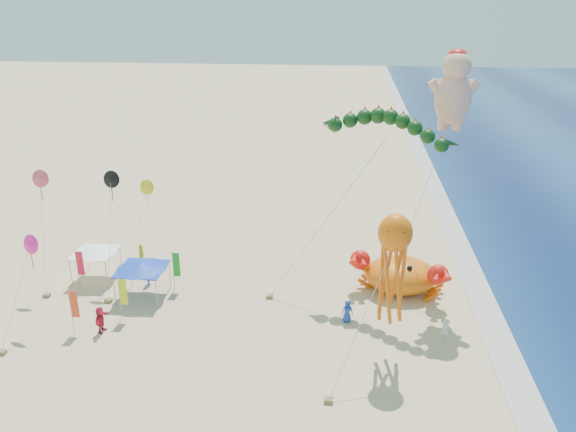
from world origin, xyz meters
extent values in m
plane|color=#D1B784|center=(0.00, 0.00, 0.00)|extent=(320.00, 320.00, 0.00)
plane|color=silver|center=(12.00, 0.00, 0.01)|extent=(320.00, 320.00, 0.00)
ellipsoid|color=orange|center=(6.16, 4.33, 1.27)|extent=(6.43, 5.85, 2.54)
sphere|color=red|center=(3.32, 3.27, 2.39)|extent=(1.51, 1.51, 1.51)
sphere|color=black|center=(5.36, 3.44, 2.39)|extent=(0.39, 0.39, 0.39)
sphere|color=red|center=(8.99, 3.27, 2.39)|extent=(1.51, 1.51, 1.51)
sphere|color=black|center=(6.96, 3.44, 2.39)|extent=(0.39, 0.39, 0.39)
cone|color=black|center=(0.21, 4.41, 12.16)|extent=(1.29, 0.95, 1.05)
cylinder|color=#B2B2B2|center=(0.59, 3.23, 5.90)|extent=(7.91, 2.39, 11.51)
cube|color=olive|center=(-3.34, 2.06, 0.12)|extent=(0.50, 0.35, 0.25)
ellipsoid|color=#EFAC92|center=(8.77, 5.36, 14.18)|extent=(2.46, 2.02, 3.61)
sphere|color=#EFAC92|center=(8.77, 5.13, 16.29)|extent=(1.89, 1.89, 1.89)
ellipsoid|color=red|center=(8.77, 5.25, 16.96)|extent=(1.22, 1.22, 0.86)
cylinder|color=#B2B2B2|center=(7.15, 5.37, 6.44)|extent=(3.28, 0.06, 12.60)
cube|color=olive|center=(5.53, 5.38, 0.12)|extent=(0.50, 0.35, 0.25)
ellipsoid|color=orange|center=(4.76, -4.01, 8.06)|extent=(1.97, 1.77, 2.26)
cylinder|color=#B2B2B2|center=(3.09, -6.44, 3.78)|extent=(3.39, 4.92, 7.28)
cube|color=olive|center=(1.42, -8.88, 0.12)|extent=(0.50, 0.35, 0.25)
cylinder|color=gray|center=(-14.05, -0.23, 1.10)|extent=(0.06, 0.06, 2.20)
cylinder|color=gray|center=(-11.01, -0.23, 1.10)|extent=(0.06, 0.06, 2.20)
cylinder|color=gray|center=(-14.05, 2.82, 1.10)|extent=(0.06, 0.06, 2.20)
cylinder|color=gray|center=(-11.01, 2.82, 1.10)|extent=(0.06, 0.06, 2.20)
cube|color=#1439B3|center=(-12.53, 1.29, 2.24)|extent=(3.29, 3.29, 0.08)
cone|color=#1439B3|center=(-12.53, 1.29, 2.48)|extent=(3.61, 3.61, 0.45)
cylinder|color=gray|center=(-18.50, 2.17, 1.10)|extent=(0.06, 0.06, 2.20)
cylinder|color=gray|center=(-15.70, 2.17, 1.10)|extent=(0.06, 0.06, 2.20)
cylinder|color=gray|center=(-18.50, 4.97, 1.10)|extent=(0.06, 0.06, 2.20)
cylinder|color=gray|center=(-15.70, 4.97, 1.10)|extent=(0.06, 0.06, 2.20)
cube|color=white|center=(-17.10, 3.57, 2.24)|extent=(3.04, 3.04, 0.08)
cone|color=white|center=(-17.10, 3.57, 2.48)|extent=(3.34, 3.34, 0.45)
cylinder|color=gray|center=(-12.93, -1.93, 1.60)|extent=(0.05, 0.05, 3.20)
cube|color=yellow|center=(-12.65, -1.93, 2.10)|extent=(0.50, 0.04, 1.90)
cylinder|color=gray|center=(-15.43, -3.84, 1.60)|extent=(0.05, 0.05, 3.20)
cube|color=red|center=(-15.15, -3.84, 2.10)|extent=(0.50, 0.04, 1.90)
cylinder|color=gray|center=(-17.78, 1.93, 1.60)|extent=(0.05, 0.05, 3.20)
cube|color=red|center=(-17.50, 1.93, 2.10)|extent=(0.50, 0.04, 1.90)
cylinder|color=gray|center=(-10.61, 2.50, 1.60)|extent=(0.05, 0.05, 3.20)
cube|color=#189320|center=(-10.33, 2.50, 2.10)|extent=(0.50, 0.04, 1.90)
imported|color=#1F3EB8|center=(2.29, -0.55, 0.80)|extent=(0.88, 0.69, 1.59)
imported|color=yellow|center=(-14.54, 6.36, 0.91)|extent=(0.85, 1.15, 1.82)
imported|color=#1D47AC|center=(-12.83, 3.15, 0.86)|extent=(0.68, 0.75, 1.72)
imported|color=silver|center=(8.48, -2.27, 0.78)|extent=(0.64, 0.49, 1.56)
imported|color=red|center=(-13.66, -3.55, 0.90)|extent=(0.60, 1.69, 1.80)
cone|color=yellow|center=(-14.62, 8.98, 5.83)|extent=(1.30, 0.51, 1.32)
cylinder|color=#B2B2B2|center=(-14.37, 7.48, 2.94)|extent=(0.55, 3.04, 5.60)
cube|color=olive|center=(-14.12, 5.98, 0.12)|extent=(0.50, 0.35, 0.25)
cone|color=#D8485A|center=(-20.03, 2.63, 8.35)|extent=(1.30, 0.51, 1.32)
cylinder|color=#B2B2B2|center=(-19.78, 1.13, 4.20)|extent=(0.55, 3.04, 8.12)
cube|color=olive|center=(-19.53, -0.37, 0.12)|extent=(0.50, 0.35, 0.25)
cone|color=black|center=(-15.33, 4.00, 8.04)|extent=(1.30, 0.51, 1.32)
cylinder|color=#B2B2B2|center=(-15.08, 2.50, 4.04)|extent=(0.55, 3.04, 7.80)
cube|color=olive|center=(-14.83, 1.00, 0.12)|extent=(0.50, 0.35, 0.25)
cone|color=#FF1C9E|center=(-18.16, -2.81, 5.68)|extent=(1.30, 0.51, 1.32)
cylinder|color=#B2B2B2|center=(-17.91, -4.31, 2.87)|extent=(0.55, 3.04, 5.45)
cube|color=olive|center=(-17.66, -5.81, 0.12)|extent=(0.50, 0.35, 0.25)
camera|label=1|loc=(2.00, -33.62, 20.31)|focal=35.00mm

